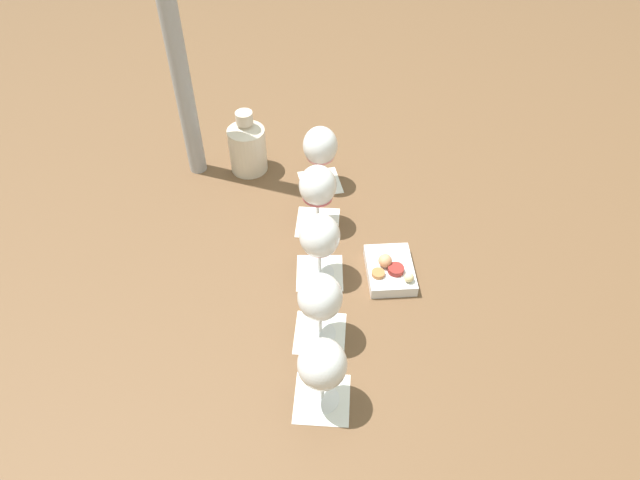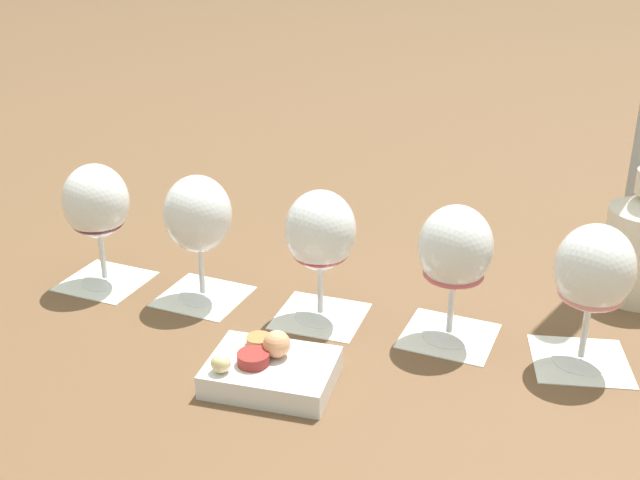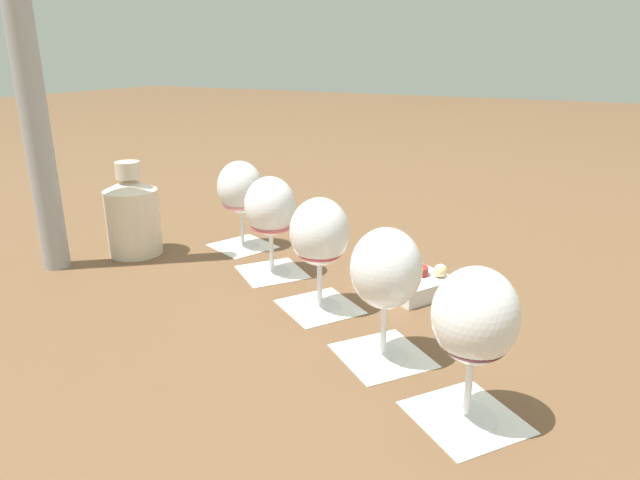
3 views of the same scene
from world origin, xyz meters
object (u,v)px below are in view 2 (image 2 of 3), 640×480
wine_glass_3 (198,219)px  wine_glass_4 (96,207)px  wine_glass_1 (455,252)px  wine_glass_2 (316,236)px  snack_dish (270,369)px  wine_glass_0 (594,274)px

wine_glass_3 → wine_glass_4: 0.15m
wine_glass_1 → wine_glass_2: size_ratio=1.00×
wine_glass_2 → snack_dish: bearing=55.8°
wine_glass_3 → wine_glass_4: (0.12, -0.08, -0.00)m
wine_glass_1 → wine_glass_2: 0.17m
wine_glass_3 → snack_dish: wine_glass_3 is taller
snack_dish → wine_glass_4: bearing=-60.5°
wine_glass_2 → wine_glass_3: size_ratio=1.00×
wine_glass_1 → snack_dish: (0.23, 0.04, -0.10)m
wine_glass_3 → wine_glass_1: bearing=146.8°
wine_glass_0 → wine_glass_2: same height
wine_glass_0 → wine_glass_2: size_ratio=1.00×
snack_dish → wine_glass_1: bearing=-170.3°
wine_glass_3 → snack_dish: bearing=101.6°
wine_glass_1 → wine_glass_4: 0.47m
wine_glass_0 → wine_glass_2: 0.32m
wine_glass_2 → wine_glass_1: bearing=148.1°
wine_glass_2 → wine_glass_3: (0.13, -0.09, 0.00)m
wine_glass_0 → wine_glass_3: (0.40, -0.27, -0.00)m
wine_glass_0 → snack_dish: (0.35, -0.05, -0.09)m
wine_glass_1 → wine_glass_4: size_ratio=1.00×
wine_glass_2 → snack_dish: 0.18m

